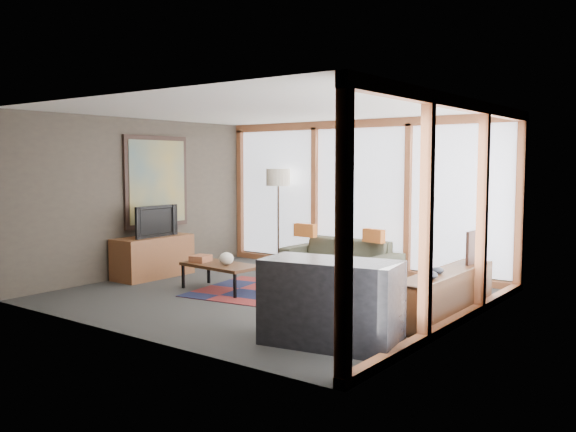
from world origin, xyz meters
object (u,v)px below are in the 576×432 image
Objects in this scene: television at (153,221)px; bar_counter at (331,303)px; sofa at (340,257)px; tv_console at (153,257)px; coffee_table at (221,277)px; bookshelf at (445,294)px; floor_lamp at (278,217)px.

bar_counter is (4.35, -1.42, -0.48)m from television.
sofa is 3.09m from tv_console.
coffee_table is 1.76m from television.
bookshelf is 2.50× the size of television.
tv_console is (-2.35, -2.01, 0.04)m from sofa.
television is (-1.60, 0.11, 0.73)m from coffee_table.
bookshelf is at bearing -87.61° from television.
floor_lamp is 2.38m from television.
sofa is 2.25m from coffee_table.
television is at bearing 151.54° from bar_counter.
television is (-4.83, -0.42, 0.65)m from bookshelf.
tv_console is at bearing 151.53° from bar_counter.
floor_lamp is 1.26× the size of bar_counter.
bar_counter is at bearing -46.19° from floor_lamp.
bookshelf is 1.90m from bar_counter.
tv_console is at bearing -175.16° from bookshelf.
television reaches higher than coffee_table.
bookshelf is (3.23, 0.53, 0.08)m from coffee_table.
sofa is at bearing 40.46° from tv_console.
sofa is 1.45× the size of bar_counter.
bar_counter is (2.02, -3.43, 0.15)m from sofa.
sofa is at bearing -51.72° from television.
floor_lamp is at bearing 107.35° from coffee_table.
television is (-0.87, -2.21, 0.04)m from floor_lamp.
coffee_table is at bearing 144.15° from bar_counter.
television reaches higher than bookshelf.
coffee_table is 0.53× the size of bookshelf.
sofa is 1.72× the size of coffee_table.
coffee_table is 3.28m from bookshelf.
bookshelf is (3.96, -1.79, -0.60)m from floor_lamp.
floor_lamp is 2.44m from tv_console.
bar_counter reaches higher than tv_console.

